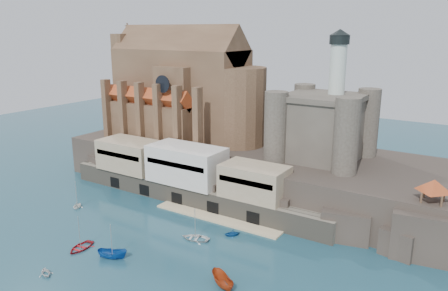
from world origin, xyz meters
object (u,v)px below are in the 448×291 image
boat_0 (81,249)px  boat_2 (113,258)px  castle_keep (323,124)px  pavilion (434,187)px  church (185,93)px  boat_1 (46,275)px

boat_0 → boat_2: boat_0 is taller
castle_keep → pavilion: castle_keep is taller
church → boat_0: size_ratio=8.52×
castle_keep → boat_0: 58.10m
church → boat_1: church is taller
church → castle_keep: (40.21, -0.78, -3.81)m
pavilion → boat_2: size_ratio=1.17×
boat_1 → castle_keep: bearing=-2.6°
boat_1 → boat_2: boat_2 is taller
pavilion → boat_0: size_ratio=1.16×
castle_keep → boat_0: (-27.99, -47.50, -18.31)m
pavilion → boat_2: (-46.37, -31.70, -12.73)m
boat_1 → boat_2: (5.21, 9.80, 0.00)m
pavilion → boat_0: bearing=-149.0°
boat_0 → church: bearing=96.3°
boat_2 → church: bearing=-1.0°
boat_2 → pavilion: bearing=-79.2°
castle_keep → boat_2: castle_keep is taller
castle_keep → boat_0: size_ratio=5.31×
church → pavilion: size_ratio=7.34×
boat_0 → boat_2: size_ratio=1.01×
boat_2 → boat_1: bearing=128.4°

